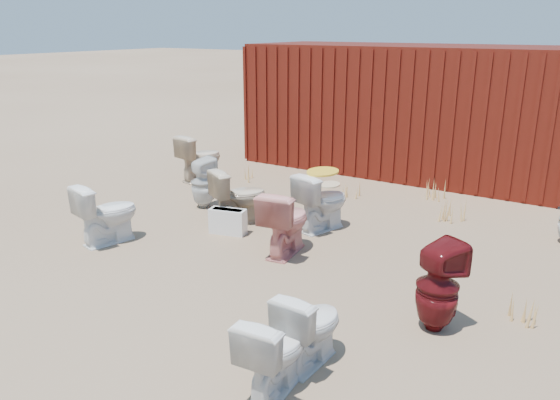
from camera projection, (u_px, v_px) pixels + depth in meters
The scene contains 21 objects.
ground at pixel (254, 254), 6.87m from camera, with size 100.00×100.00×0.00m, color brown.
shipping_container at pixel (406, 108), 10.68m from camera, with size 6.00×2.40×2.40m, color #4D190C.
toilet_front_a at pixel (107, 213), 7.13m from camera, with size 0.45×0.80×0.81m, color white.
toilet_front_pink at pixel (285, 221), 6.78m from camera, with size 0.47×0.82×0.84m, color #DF8880.
toilet_front_c at pixel (310, 326), 4.55m from camera, with size 0.39×0.68×0.70m, color silver.
toilet_front_maroon at pixel (438, 287), 5.03m from camera, with size 0.40×0.40×0.88m, color #560E11.
toilet_front_e at pixel (274, 352), 4.18m from camera, with size 0.39×0.69×0.70m, color silver.
toilet_back_a at pixel (203, 183), 8.52m from camera, with size 0.36×0.37×0.80m, color silver.
toilet_back_beige_left at pixel (200, 158), 10.03m from camera, with size 0.48×0.84×0.86m, color #C9B393.
toilet_back_beige_right at pixel (239, 196), 7.82m from camera, with size 0.45×0.80×0.81m, color #C4AF8F.
toilet_back_yellowlid at pixel (322, 201), 7.58m from camera, with size 0.46×0.81×0.83m, color white.
yellow_lid at pixel (323, 172), 7.45m from camera, with size 0.42×0.52×0.03m, color gold.
loose_tank at pixel (228, 221), 7.49m from camera, with size 0.50×0.20×0.35m, color white.
loose_lid_near at pixel (211, 188), 9.62m from camera, with size 0.38×0.49×0.02m, color beige.
loose_lid_far at pixel (330, 185), 9.83m from camera, with size 0.36×0.47×0.02m, color beige.
weed_clump_a at pixel (249, 173), 10.13m from camera, with size 0.36×0.36×0.26m, color tan.
weed_clump_b at pixel (351, 190), 9.09m from camera, with size 0.32×0.32×0.25m, color tan.
weed_clump_c at pixel (451, 210), 8.02m from camera, with size 0.36×0.36×0.33m, color tan.
weed_clump_d at pixel (300, 178), 9.84m from camera, with size 0.30×0.30×0.26m, color tan.
weed_clump_e at pixel (434, 190), 8.98m from camera, with size 0.34×0.34×0.31m, color tan.
weed_clump_f at pixel (524, 310), 5.22m from camera, with size 0.28×0.28×0.28m, color tan.
Camera 1 is at (3.67, -5.18, 2.73)m, focal length 35.00 mm.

